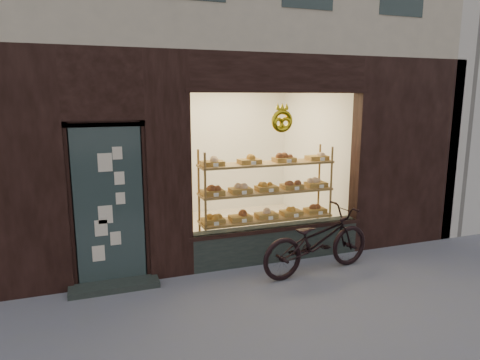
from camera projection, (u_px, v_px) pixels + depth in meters
name	position (u px, v px, depth m)	size (l,w,h in m)	color
ground	(321.00, 335.00, 4.56)	(90.00, 90.00, 0.00)	#565562
display_shelf	(266.00, 200.00, 6.90)	(2.20, 0.45, 1.70)	brown
bicycle	(317.00, 241.00, 6.11)	(0.63, 1.80, 0.94)	black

